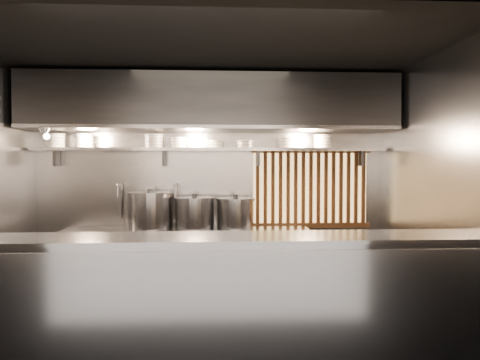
{
  "coord_description": "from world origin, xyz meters",
  "views": [
    {
      "loc": [
        0.03,
        -4.62,
        1.7
      ],
      "look_at": [
        0.32,
        0.55,
        1.52
      ],
      "focal_mm": 35.0,
      "sensor_mm": 36.0,
      "label": 1
    }
  ],
  "objects": [
    {
      "name": "bowl_stack_1",
      "position": [
        -1.57,
        1.32,
        1.98
      ],
      "size": [
        0.22,
        0.22,
        0.17
      ],
      "color": "white",
      "rests_on": "bowl_shelf"
    },
    {
      "name": "floor",
      "position": [
        0.0,
        0.0,
        0.0
      ],
      "size": [
        4.5,
        4.5,
        0.0
      ],
      "primitive_type": "plane",
      "color": "black",
      "rests_on": "ground"
    },
    {
      "name": "exhaust_hood",
      "position": [
        0.0,
        1.1,
        2.42
      ],
      "size": [
        4.4,
        0.81,
        0.65
      ],
      "color": "#2D2D30",
      "rests_on": "ceiling"
    },
    {
      "name": "wall_right",
      "position": [
        2.25,
        0.0,
        1.4
      ],
      "size": [
        0.0,
        3.0,
        3.0
      ],
      "primitive_type": "plane",
      "rotation": [
        1.57,
        0.0,
        -1.57
      ],
      "color": "gray",
      "rests_on": "floor"
    },
    {
      "name": "bowl_stack_0",
      "position": [
        -1.94,
        1.32,
        1.98
      ],
      "size": [
        0.24,
        0.24,
        0.17
      ],
      "color": "white",
      "rests_on": "bowl_shelf"
    },
    {
      "name": "serving_counter",
      "position": [
        0.0,
        -0.96,
        0.57
      ],
      "size": [
        4.5,
        0.56,
        1.13
      ],
      "color": "gray",
      "rests_on": "floor"
    },
    {
      "name": "wood_screen",
      "position": [
        1.3,
        1.45,
        1.38
      ],
      "size": [
        1.56,
        0.09,
        1.04
      ],
      "color": "#FFCA72",
      "rests_on": "wall_back"
    },
    {
      "name": "bowl_stack_3",
      "position": [
        -0.42,
        1.32,
        1.97
      ],
      "size": [
        0.22,
        0.22,
        0.13
      ],
      "color": "white",
      "rests_on": "bowl_shelf"
    },
    {
      "name": "bowl_stack_5",
      "position": [
        0.43,
        1.32,
        1.95
      ],
      "size": [
        0.22,
        0.22,
        0.09
      ],
      "color": "white",
      "rests_on": "bowl_shelf"
    },
    {
      "name": "faucet_left",
      "position": [
        -1.15,
        1.37,
        1.31
      ],
      "size": [
        0.04,
        0.3,
        0.5
      ],
      "color": "silver",
      "rests_on": "wall_back"
    },
    {
      "name": "bowl_shelf",
      "position": [
        0.0,
        1.32,
        1.88
      ],
      "size": [
        4.4,
        0.34,
        0.04
      ],
      "primitive_type": "cube",
      "color": "gray",
      "rests_on": "wall_back"
    },
    {
      "name": "bowl_stack_6",
      "position": [
        0.96,
        1.32,
        1.97
      ],
      "size": [
        0.22,
        0.22,
        0.13
      ],
      "color": "white",
      "rests_on": "bowl_shelf"
    },
    {
      "name": "cooking_bench",
      "position": [
        -0.3,
        1.13,
        0.45
      ],
      "size": [
        3.0,
        0.7,
        0.9
      ],
      "primitive_type": "cube",
      "color": "gray",
      "rests_on": "floor"
    },
    {
      "name": "wall_back",
      "position": [
        0.0,
        1.5,
        1.4
      ],
      "size": [
        4.5,
        0.0,
        4.5
      ],
      "primitive_type": "plane",
      "rotation": [
        1.57,
        0.0,
        0.0
      ],
      "color": "gray",
      "rests_on": "floor"
    },
    {
      "name": "ceiling",
      "position": [
        0.0,
        0.0,
        2.8
      ],
      "size": [
        4.5,
        4.5,
        0.0
      ],
      "primitive_type": "plane",
      "rotation": [
        3.14,
        0.0,
        0.0
      ],
      "color": "black",
      "rests_on": "wall_back"
    },
    {
      "name": "stock_pot_left",
      "position": [
        -0.75,
        1.15,
        1.13
      ],
      "size": [
        0.73,
        0.73,
        0.49
      ],
      "rotation": [
        0.0,
        0.0,
        0.36
      ],
      "color": "gray",
      "rests_on": "cooking_bench"
    },
    {
      "name": "stock_pot_mid",
      "position": [
        -0.21,
        1.12,
        1.1
      ],
      "size": [
        0.51,
        0.51,
        0.43
      ],
      "rotation": [
        0.0,
        0.0,
        -0.01
      ],
      "color": "gray",
      "rests_on": "cooking_bench"
    },
    {
      "name": "pendant_bulb",
      "position": [
        -0.1,
        1.2,
        1.96
      ],
      "size": [
        0.09,
        0.09,
        0.19
      ],
      "color": "#2D2D30",
      "rests_on": "exhaust_hood"
    },
    {
      "name": "bowl_stack_7",
      "position": [
        1.43,
        1.32,
        1.98
      ],
      "size": [
        0.24,
        0.24,
        0.17
      ],
      "color": "white",
      "rests_on": "bowl_shelf"
    },
    {
      "name": "bowl_stack_2",
      "position": [
        -0.72,
        1.32,
        1.98
      ],
      "size": [
        0.24,
        0.24,
        0.17
      ],
      "color": "white",
      "rests_on": "bowl_shelf"
    },
    {
      "name": "bowl_stack_4",
      "position": [
        0.05,
        1.32,
        1.95
      ],
      "size": [
        0.23,
        0.23,
        0.09
      ],
      "color": "white",
      "rests_on": "bowl_shelf"
    },
    {
      "name": "faucet_right",
      "position": [
        -0.45,
        1.37,
        1.31
      ],
      "size": [
        0.04,
        0.3,
        0.5
      ],
      "color": "silver",
      "rests_on": "wall_back"
    },
    {
      "name": "heat_lamp",
      "position": [
        -1.9,
        0.85,
        2.07
      ],
      "size": [
        0.25,
        0.35,
        0.2
      ],
      "color": "gray",
      "rests_on": "exhaust_hood"
    },
    {
      "name": "stock_pot_right",
      "position": [
        0.3,
        1.13,
        1.09
      ],
      "size": [
        0.49,
        0.49,
        0.42
      ],
      "rotation": [
        0.0,
        0.0,
        0.03
      ],
      "color": "gray",
      "rests_on": "cooking_bench"
    }
  ]
}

